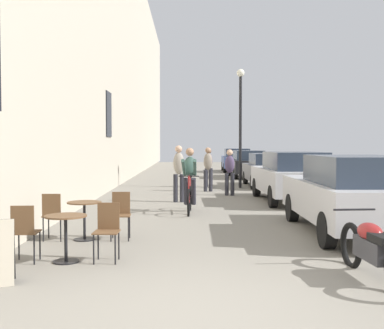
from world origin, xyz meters
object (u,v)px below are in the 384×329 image
(cafe_chair_mid_toward_street, at_px, (53,213))
(parked_car_fourth, at_px, (247,164))
(pedestrian_far, at_px, (208,167))
(cafe_chair_near_toward_wall, at_px, (107,227))
(parked_car_nearest, at_px, (351,193))
(parked_car_second, at_px, (291,176))
(parked_motorcycle, at_px, (374,250))
(pedestrian_mid, at_px, (230,170))
(street_lamp, at_px, (240,113))
(pedestrian_furthest, at_px, (209,165))
(parked_car_third, at_px, (267,169))
(parked_car_fifth, at_px, (236,160))
(cafe_chair_near_toward_street, at_px, (25,229))
(cafe_table_mid, at_px, (84,212))
(cafe_chair_mid_toward_wall, at_px, (121,212))
(cyclist_on_bicycle, at_px, (190,182))
(cafe_table_near, at_px, (66,228))
(pedestrian_near, at_px, (179,170))

(cafe_chair_mid_toward_street, bearing_deg, parked_car_fourth, 71.15)
(pedestrian_far, bearing_deg, cafe_chair_mid_toward_street, -109.49)
(cafe_chair_near_toward_wall, relative_size, parked_car_nearest, 0.20)
(parked_car_second, xyz_separation_m, parked_motorcycle, (-0.80, -8.58, -0.41))
(pedestrian_mid, relative_size, street_lamp, 0.33)
(pedestrian_furthest, height_order, parked_car_third, pedestrian_furthest)
(pedestrian_far, xyz_separation_m, parked_car_nearest, (2.46, -8.75, -0.13))
(parked_car_nearest, xyz_separation_m, parked_car_fifth, (0.01, 21.94, -0.02))
(cafe_chair_near_toward_street, xyz_separation_m, pedestrian_far, (3.26, 11.05, 0.44))
(parked_car_second, bearing_deg, cafe_table_mid, -131.51)
(pedestrian_mid, xyz_separation_m, parked_car_second, (1.76, -1.94, -0.10))
(cafe_chair_mid_toward_wall, relative_size, parked_car_nearest, 0.20)
(cafe_chair_near_toward_wall, relative_size, cafe_chair_mid_toward_wall, 1.00)
(cyclist_on_bicycle, bearing_deg, parked_car_nearest, -44.22)
(cafe_table_near, height_order, cafe_chair_mid_toward_wall, cafe_chair_mid_toward_wall)
(cafe_table_mid, bearing_deg, parked_motorcycle, -31.58)
(parked_car_nearest, distance_m, parked_motorcycle, 3.36)
(cafe_table_near, xyz_separation_m, street_lamp, (4.06, 12.38, 2.59))
(cyclist_on_bicycle, distance_m, street_lamp, 7.71)
(cafe_chair_near_toward_wall, xyz_separation_m, cafe_chair_mid_toward_street, (-1.27, 1.54, 0.00))
(cafe_table_near, height_order, parked_car_second, parked_car_second)
(pedestrian_near, height_order, parked_car_fifth, pedestrian_near)
(cafe_table_mid, bearing_deg, cafe_chair_near_toward_wall, -66.55)
(pedestrian_near, bearing_deg, cafe_table_near, -101.89)
(cyclist_on_bicycle, xyz_separation_m, parked_car_fifth, (3.21, 18.82, -0.01))
(pedestrian_far, bearing_deg, cyclist_on_bicycle, -97.50)
(cafe_chair_mid_toward_street, bearing_deg, cafe_chair_near_toward_wall, -50.62)
(cafe_chair_near_toward_street, relative_size, cafe_table_mid, 1.24)
(cafe_chair_near_toward_street, xyz_separation_m, cafe_chair_mid_toward_wall, (1.19, 1.85, 0.00))
(parked_car_third, relative_size, parked_motorcycle, 1.88)
(cafe_chair_near_toward_wall, distance_m, parked_car_nearest, 5.00)
(pedestrian_mid, bearing_deg, street_lamp, 76.34)
(pedestrian_furthest, xyz_separation_m, street_lamp, (1.28, -0.46, 2.19))
(pedestrian_far, bearing_deg, pedestrian_mid, -64.46)
(street_lamp, distance_m, parked_car_fourth, 6.70)
(cafe_chair_near_toward_street, distance_m, parked_motorcycle, 5.01)
(parked_car_fourth, distance_m, parked_car_fifth, 5.59)
(parked_car_third, height_order, parked_car_fourth, parked_car_fourth)
(pedestrian_far, relative_size, parked_car_nearest, 0.38)
(cafe_chair_mid_toward_wall, xyz_separation_m, parked_car_fifth, (4.54, 22.40, 0.28))
(cafe_table_mid, distance_m, cafe_chair_mid_toward_wall, 0.68)
(pedestrian_far, bearing_deg, parked_car_fourth, 71.95)
(cafe_chair_mid_toward_street, xyz_separation_m, pedestrian_furthest, (3.42, 11.23, 0.40))
(cafe_chair_mid_toward_street, xyz_separation_m, pedestrian_near, (2.24, 5.96, 0.48))
(street_lamp, relative_size, parked_car_second, 1.10)
(pedestrian_near, xyz_separation_m, pedestrian_mid, (1.77, 1.93, -0.08))
(parked_car_nearest, relative_size, parked_car_fourth, 1.07)
(parked_car_fourth, bearing_deg, cafe_table_mid, -107.20)
(pedestrian_near, bearing_deg, pedestrian_furthest, 77.36)
(cafe_chair_near_toward_wall, relative_size, parked_car_fourth, 0.21)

